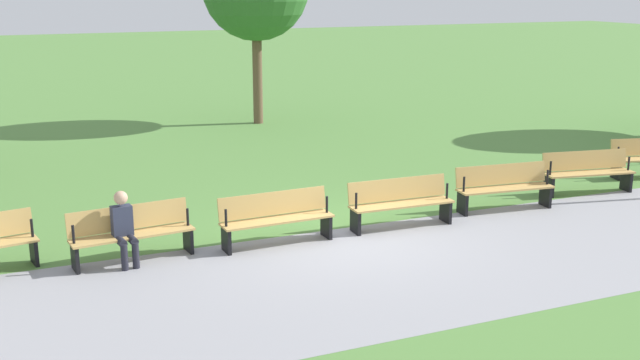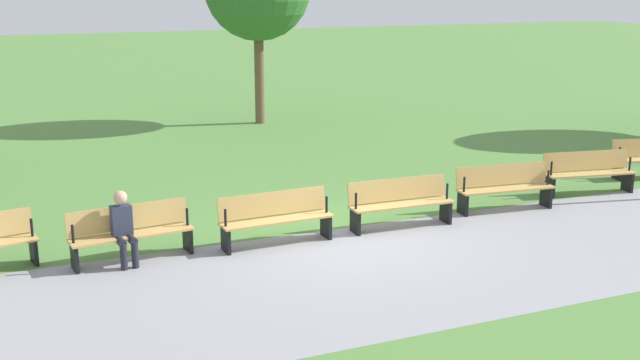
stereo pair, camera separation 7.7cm
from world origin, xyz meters
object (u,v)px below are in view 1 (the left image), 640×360
at_px(bench_7, 131,232).
at_px(bench_5, 400,202).
at_px(bench_3, 587,171).
at_px(person_seated, 124,226).
at_px(bench_6, 276,217).
at_px(bench_4, 504,186).

bearing_deg(bench_7, bench_5, 172.04).
relative_size(bench_3, person_seated, 1.69).
bearing_deg(bench_3, bench_6, 13.92).
xyz_separation_m(bench_6, bench_7, (2.43, -0.17, 0.00)).
distance_m(bench_4, bench_7, 7.30).
xyz_separation_m(bench_7, person_seated, (0.14, 0.16, 0.16)).
bearing_deg(bench_7, bench_6, 170.06).
relative_size(bench_5, person_seated, 1.66).
height_order(bench_4, person_seated, person_seated).
bearing_deg(bench_6, bench_7, -5.96).
height_order(bench_4, bench_5, same).
bearing_deg(bench_3, bench_7, 11.94).
xyz_separation_m(bench_4, bench_6, (4.87, 0.17, 0.00)).
relative_size(bench_5, bench_6, 1.00).
relative_size(bench_3, bench_6, 1.02).
height_order(bench_5, bench_6, same).
distance_m(bench_7, person_seated, 0.26).
bearing_deg(bench_4, bench_3, -166.09).
relative_size(bench_3, bench_4, 1.01).
bearing_deg(bench_3, bench_4, 17.89).
distance_m(bench_3, person_seated, 9.87).
bearing_deg(bench_5, bench_3, -172.06).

